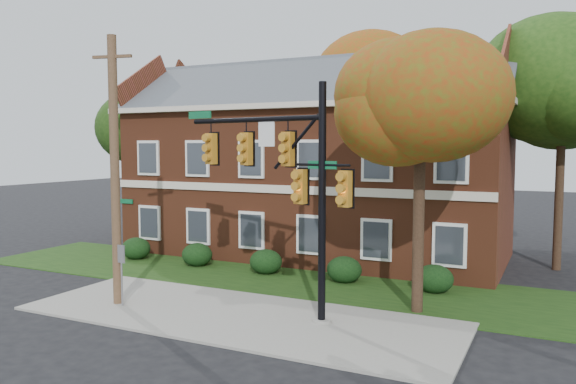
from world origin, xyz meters
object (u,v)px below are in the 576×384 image
at_px(hedge_center, 266,262).
at_px(tree_left_rear, 146,123).
at_px(tree_far_rear, 387,89).
at_px(tree_near_right, 427,104).
at_px(hedge_far_left, 136,248).
at_px(utility_pole, 115,171).
at_px(hedge_left, 197,255).
at_px(hedge_far_right, 434,279).
at_px(traffic_signal, 286,174).
at_px(apartment_building, 315,154).
at_px(hedge_right, 344,270).
at_px(tree_right_rear, 572,80).
at_px(sign_post, 121,265).

relative_size(hedge_center, tree_left_rear, 0.16).
bearing_deg(tree_far_rear, tree_near_right, -69.73).
distance_m(hedge_far_left, tree_far_rear, 17.61).
distance_m(hedge_far_left, tree_left_rear, 7.90).
relative_size(tree_far_rear, utility_pole, 1.28).
xyz_separation_m(hedge_left, utility_pole, (1.22, -6.31, 4.03)).
bearing_deg(hedge_far_right, traffic_signal, -125.74).
xyz_separation_m(apartment_building, tree_far_rear, (1.34, 7.84, 3.86)).
height_order(hedge_right, tree_right_rear, tree_right_rear).
relative_size(tree_right_rear, traffic_signal, 1.46).
xyz_separation_m(hedge_left, tree_left_rear, (-6.23, 4.14, 6.16)).
bearing_deg(tree_left_rear, utility_pole, -54.52).
relative_size(traffic_signal, sign_post, 3.43).
bearing_deg(hedge_center, utility_pole, -109.91).
bearing_deg(hedge_center, tree_near_right, -21.42).
bearing_deg(hedge_far_right, hedge_right, 180.00).
relative_size(tree_far_rear, traffic_signal, 1.59).
distance_m(hedge_center, tree_near_right, 9.90).
bearing_deg(hedge_far_left, hedge_far_right, 0.00).
distance_m(hedge_far_left, hedge_center, 7.00).
height_order(hedge_right, tree_far_rear, tree_far_rear).
bearing_deg(hedge_center, hedge_right, 0.00).
bearing_deg(hedge_far_left, tree_near_right, -11.27).
distance_m(hedge_right, tree_right_rear, 12.50).
bearing_deg(tree_near_right, hedge_center, 158.58).
relative_size(hedge_center, tree_right_rear, 0.13).
bearing_deg(tree_far_rear, tree_left_rear, -141.03).
distance_m(hedge_left, hedge_right, 7.00).
bearing_deg(sign_post, hedge_far_right, 41.65).
xyz_separation_m(tree_right_rear, tree_far_rear, (-9.97, 6.98, 0.72)).
relative_size(apartment_building, hedge_right, 13.43).
bearing_deg(sign_post, apartment_building, 86.32).
bearing_deg(hedge_right, tree_near_right, -37.28).
relative_size(hedge_far_left, traffic_signal, 0.19).
bearing_deg(hedge_center, tree_right_rear, 28.37).
height_order(hedge_far_left, hedge_center, same).
height_order(hedge_left, tree_near_right, tree_near_right).
xyz_separation_m(hedge_left, hedge_far_right, (10.50, 0.00, 0.00)).
xyz_separation_m(tree_near_right, utility_pole, (-9.51, -3.47, -2.11)).
height_order(apartment_building, utility_pole, apartment_building).
relative_size(apartment_building, utility_pole, 2.09).
relative_size(apartment_building, hedge_center, 13.43).
distance_m(hedge_right, traffic_signal, 6.38).
bearing_deg(tree_far_rear, sign_post, -99.50).
distance_m(apartment_building, utility_pole, 11.79).
xyz_separation_m(apartment_building, tree_right_rear, (11.31, 0.86, 3.13)).
xyz_separation_m(hedge_far_left, hedge_right, (10.50, 0.00, 0.00)).
bearing_deg(traffic_signal, apartment_building, 117.99).
bearing_deg(hedge_left, hedge_far_left, 180.00).
bearing_deg(sign_post, tree_right_rear, 49.23).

